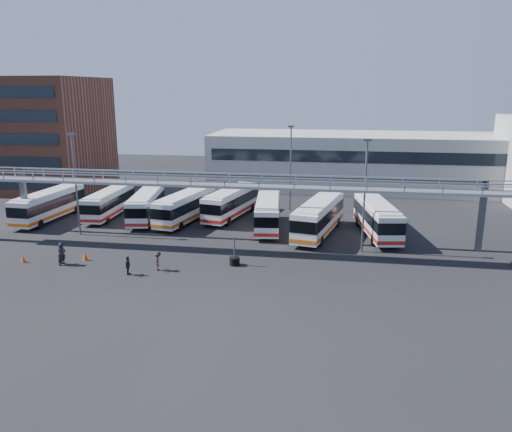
% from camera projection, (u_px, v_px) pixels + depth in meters
% --- Properties ---
extents(ground, '(140.00, 140.00, 0.00)m').
position_uv_depth(ground, '(214.00, 271.00, 40.50)').
color(ground, black).
rests_on(ground, ground).
extents(gantry, '(51.40, 5.15, 7.10)m').
position_uv_depth(gantry, '(229.00, 190.00, 44.76)').
color(gantry, '#94979C').
rests_on(gantry, ground).
extents(apartment_building, '(18.00, 15.00, 16.00)m').
position_uv_depth(apartment_building, '(36.00, 134.00, 72.56)').
color(apartment_building, brown).
rests_on(apartment_building, ground).
extents(warehouse, '(42.00, 14.00, 8.00)m').
position_uv_depth(warehouse, '(354.00, 161.00, 73.97)').
color(warehouse, '#9E9E99').
rests_on(warehouse, ground).
extents(light_pole_left, '(0.70, 0.35, 10.21)m').
position_uv_depth(light_pole_left, '(75.00, 179.00, 49.25)').
color(light_pole_left, '#4C4F54').
rests_on(light_pole_left, ground).
extents(light_pole_mid, '(0.70, 0.35, 10.21)m').
position_uv_depth(light_pole_mid, '(365.00, 190.00, 43.89)').
color(light_pole_mid, '#4C4F54').
rests_on(light_pole_mid, ground).
extents(light_pole_back, '(0.70, 0.35, 10.21)m').
position_uv_depth(light_pole_back, '(291.00, 163.00, 59.50)').
color(light_pole_back, '#4C4F54').
rests_on(light_pole_back, ground).
extents(bus_0, '(3.02, 10.92, 3.29)m').
position_uv_depth(bus_0, '(49.00, 204.00, 55.80)').
color(bus_0, silver).
rests_on(bus_0, ground).
extents(bus_1, '(2.71, 10.16, 3.06)m').
position_uv_depth(bus_1, '(109.00, 202.00, 57.40)').
color(bus_1, silver).
rests_on(bus_1, ground).
extents(bus_2, '(4.14, 10.64, 3.15)m').
position_uv_depth(bus_2, '(146.00, 205.00, 55.89)').
color(bus_2, silver).
rests_on(bus_2, ground).
extents(bus_3, '(4.37, 11.02, 3.27)m').
position_uv_depth(bus_3, '(185.00, 206.00, 55.02)').
color(bus_3, silver).
rests_on(bus_3, ground).
extents(bus_4, '(4.69, 11.17, 3.31)m').
position_uv_depth(bus_4, '(231.00, 202.00, 56.97)').
color(bus_4, silver).
rests_on(bus_4, ground).
extents(bus_5, '(3.57, 10.67, 3.18)m').
position_uv_depth(bus_5, '(268.00, 212.00, 52.37)').
color(bus_5, silver).
rests_on(bus_5, ground).
extents(bus_6, '(4.95, 11.71, 3.47)m').
position_uv_depth(bus_6, '(319.00, 216.00, 50.10)').
color(bus_6, silver).
rests_on(bus_6, ground).
extents(bus_7, '(4.37, 11.30, 3.35)m').
position_uv_depth(bus_7, '(377.00, 217.00, 50.00)').
color(bus_7, silver).
rests_on(bus_7, ground).
extents(pedestrian_a, '(0.66, 0.80, 1.87)m').
position_uv_depth(pedestrian_a, '(62.00, 254.00, 41.65)').
color(pedestrian_a, black).
rests_on(pedestrian_a, ground).
extents(pedestrian_b, '(0.74, 0.94, 1.92)m').
position_uv_depth(pedestrian_b, '(62.00, 253.00, 41.84)').
color(pedestrian_b, '#2C2432').
rests_on(pedestrian_b, ground).
extents(pedestrian_c, '(0.96, 1.18, 1.59)m').
position_uv_depth(pedestrian_c, '(158.00, 261.00, 40.45)').
color(pedestrian_c, '#2C1F1D').
rests_on(pedestrian_c, ground).
extents(pedestrian_d, '(0.45, 0.93, 1.54)m').
position_uv_depth(pedestrian_d, '(128.00, 266.00, 39.45)').
color(pedestrian_d, '#1A2330').
rests_on(pedestrian_d, ground).
extents(cone_left, '(0.51, 0.51, 0.75)m').
position_uv_depth(cone_left, '(85.00, 256.00, 42.94)').
color(cone_left, '#F0490D').
rests_on(cone_left, ground).
extents(cone_right, '(0.43, 0.43, 0.66)m').
position_uv_depth(cone_right, '(23.00, 259.00, 42.44)').
color(cone_right, '#F0490D').
rests_on(cone_right, ground).
extents(tire_stack, '(0.86, 0.86, 2.46)m').
position_uv_depth(tire_stack, '(235.00, 260.00, 41.74)').
color(tire_stack, black).
rests_on(tire_stack, ground).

